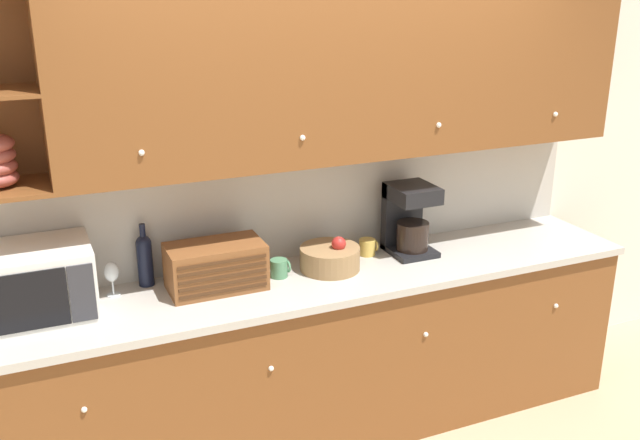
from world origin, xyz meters
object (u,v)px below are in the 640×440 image
Objects in this scene: fruit_basket at (330,258)px; coffee_maker at (409,218)px; wine_bottle at (145,258)px; bread_box at (216,266)px; wine_glass at (112,273)px; mug at (368,247)px; mug_blue_second at (280,268)px; microwave at (37,282)px.

fruit_basket is 0.81× the size of coffee_maker.
bread_box is (0.31, -0.18, -0.03)m from wine_bottle.
coffee_maker is at bearing -4.84° from wine_bottle.
wine_glass reaches higher than mug.
mug_blue_second is (0.82, -0.10, -0.07)m from wine_glass.
mug is at bearing 2.52° from microwave.
microwave reaches higher than mug_blue_second.
microwave reaches higher than bread_box.
mug_blue_second is at bearing -0.84° from microwave.
wine_glass is 0.49m from bread_box.
wine_glass is at bearing 177.96° from coffee_maker.
bread_box is 4.67× the size of mug_blue_second.
microwave is 4.75× the size of mug.
coffee_maker is (1.93, 0.03, 0.03)m from microwave.
mug is (0.27, 0.10, -0.02)m from fruit_basket.
wine_bottle is at bearing 176.32° from mug.
wine_bottle is (0.50, 0.15, -0.02)m from microwave.
coffee_maker is (0.78, 0.05, 0.15)m from mug_blue_second.
wine_glass is at bearing 14.81° from microwave.
bread_box is 1.12m from coffee_maker.
microwave is 0.82m from bread_box.
fruit_basket is at bearing -159.18° from mug.
fruit_basket is at bearing -1.17° from microwave.
wine_glass is 1.37m from mug.
wine_bottle reaches higher than wine_glass.
coffee_maker reaches higher than wine_glass.
bread_box is 0.34m from mug_blue_second.
coffee_maker is (1.60, -0.06, 0.08)m from wine_glass.
fruit_basket reaches higher than mug_blue_second.
wine_glass is at bearing 172.68° from mug_blue_second.
coffee_maker is (0.50, 0.06, 0.13)m from fruit_basket.
bread_box reaches higher than mug.
wine_bottle is 1.20m from mug.
microwave is at bearing 178.24° from bread_box.
microwave is at bearing -163.21° from wine_bottle.
wine_bottle is (0.17, 0.06, 0.03)m from wine_glass.
wine_bottle is at bearing 168.91° from fruit_basket.
mug_blue_second is 0.32× the size of fruit_basket.
bread_box is 0.89m from mug.
fruit_basket is (0.61, -0.00, -0.05)m from bread_box.
coffee_maker is at bearing -10.80° from mug.
wine_bottle is 0.36m from bread_box.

